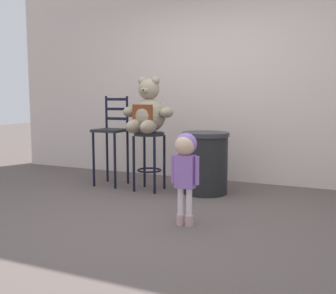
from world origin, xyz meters
TOP-DOWN VIEW (x-y plane):
  - ground_plane at (0.00, 0.00)m, footprint 24.00×24.00m
  - building_wall at (0.00, 2.16)m, footprint 6.68×0.30m
  - bar_stool_with_teddy at (-0.55, 1.05)m, footprint 0.37×0.37m
  - teddy_bear at (-0.55, 1.02)m, footprint 0.65×0.58m
  - child_walking at (0.37, -0.06)m, footprint 0.27×0.21m
  - trash_bin at (0.13, 1.20)m, footprint 0.57×0.57m
  - bar_chair_empty at (-1.15, 1.15)m, footprint 0.38×0.38m

SIDE VIEW (x-z plane):
  - ground_plane at x=0.00m, z-range 0.00..0.00m
  - trash_bin at x=0.13m, z-range 0.00..0.74m
  - bar_stool_with_teddy at x=-0.55m, z-range 0.15..0.88m
  - child_walking at x=0.37m, z-range 0.19..1.03m
  - bar_chair_empty at x=-1.15m, z-range 0.07..1.25m
  - teddy_bear at x=-0.55m, z-range 0.64..1.31m
  - building_wall at x=0.00m, z-range 0.00..3.78m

